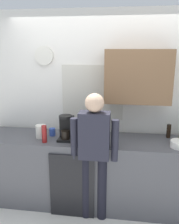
{
  "coord_description": "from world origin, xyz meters",
  "views": [
    {
      "loc": [
        0.32,
        -2.63,
        2.08
      ],
      "look_at": [
        -0.09,
        0.25,
        1.32
      ],
      "focal_mm": 38.6,
      "sensor_mm": 36.0,
      "label": 1
    }
  ],
  "objects_px": {
    "bottle_red_vinegar": "(44,134)",
    "cup_white_mug": "(101,132)",
    "storage_canister": "(41,131)",
    "person_at_sink": "(94,148)",
    "coffee_maker": "(66,129)",
    "cup_blue_mug": "(52,132)",
    "bottle_amber_beer": "(80,134)",
    "bottle_dark_sauce": "(169,131)"
  },
  "relations": [
    {
      "from": "cup_white_mug",
      "to": "storage_canister",
      "type": "height_order",
      "value": "storage_canister"
    },
    {
      "from": "coffee_maker",
      "to": "bottle_red_vinegar",
      "type": "relative_size",
      "value": 1.5
    },
    {
      "from": "coffee_maker",
      "to": "bottle_amber_beer",
      "type": "distance_m",
      "value": 0.2
    },
    {
      "from": "coffee_maker",
      "to": "cup_white_mug",
      "type": "height_order",
      "value": "coffee_maker"
    },
    {
      "from": "cup_blue_mug",
      "to": "person_at_sink",
      "type": "height_order",
      "value": "person_at_sink"
    },
    {
      "from": "coffee_maker",
      "to": "cup_white_mug",
      "type": "bearing_deg",
      "value": 27.9
    },
    {
      "from": "coffee_maker",
      "to": "person_at_sink",
      "type": "height_order",
      "value": "person_at_sink"
    },
    {
      "from": "coffee_maker",
      "to": "cup_white_mug",
      "type": "relative_size",
      "value": 3.47
    },
    {
      "from": "bottle_red_vinegar",
      "to": "cup_white_mug",
      "type": "height_order",
      "value": "bottle_red_vinegar"
    },
    {
      "from": "bottle_red_vinegar",
      "to": "storage_canister",
      "type": "relative_size",
      "value": 1.29
    },
    {
      "from": "bottle_amber_beer",
      "to": "cup_white_mug",
      "type": "xyz_separation_m",
      "value": [
        0.24,
        0.3,
        -0.07
      ]
    },
    {
      "from": "bottle_dark_sauce",
      "to": "bottle_amber_beer",
      "type": "relative_size",
      "value": 0.78
    },
    {
      "from": "bottle_amber_beer",
      "to": "person_at_sink",
      "type": "height_order",
      "value": "person_at_sink"
    },
    {
      "from": "bottle_dark_sauce",
      "to": "cup_white_mug",
      "type": "relative_size",
      "value": 1.89
    },
    {
      "from": "coffee_maker",
      "to": "storage_canister",
      "type": "bearing_deg",
      "value": 177.11
    },
    {
      "from": "cup_white_mug",
      "to": "person_at_sink",
      "type": "bearing_deg",
      "value": -94.27
    },
    {
      "from": "bottle_dark_sauce",
      "to": "person_at_sink",
      "type": "distance_m",
      "value": 1.06
    },
    {
      "from": "bottle_dark_sauce",
      "to": "cup_white_mug",
      "type": "bearing_deg",
      "value": -177.83
    },
    {
      "from": "storage_canister",
      "to": "cup_blue_mug",
      "type": "bearing_deg",
      "value": 38.79
    },
    {
      "from": "bottle_dark_sauce",
      "to": "bottle_red_vinegar",
      "type": "relative_size",
      "value": 0.82
    },
    {
      "from": "bottle_red_vinegar",
      "to": "cup_white_mug",
      "type": "relative_size",
      "value": 2.32
    },
    {
      "from": "coffee_maker",
      "to": "cup_blue_mug",
      "type": "distance_m",
      "value": 0.27
    },
    {
      "from": "bottle_amber_beer",
      "to": "person_at_sink",
      "type": "xyz_separation_m",
      "value": [
        0.21,
        -0.17,
        -0.11
      ]
    },
    {
      "from": "bottle_amber_beer",
      "to": "cup_blue_mug",
      "type": "relative_size",
      "value": 2.3
    },
    {
      "from": "cup_white_mug",
      "to": "bottle_red_vinegar",
      "type": "bearing_deg",
      "value": -151.78
    },
    {
      "from": "bottle_red_vinegar",
      "to": "bottle_amber_beer",
      "type": "relative_size",
      "value": 0.96
    },
    {
      "from": "cup_white_mug",
      "to": "bottle_amber_beer",
      "type": "bearing_deg",
      "value": -129.09
    },
    {
      "from": "bottle_dark_sauce",
      "to": "bottle_amber_beer",
      "type": "xyz_separation_m",
      "value": [
        -1.14,
        -0.33,
        0.03
      ]
    },
    {
      "from": "coffee_maker",
      "to": "cup_blue_mug",
      "type": "height_order",
      "value": "coffee_maker"
    },
    {
      "from": "bottle_amber_beer",
      "to": "coffee_maker",
      "type": "bearing_deg",
      "value": 159.07
    },
    {
      "from": "bottle_dark_sauce",
      "to": "bottle_red_vinegar",
      "type": "bearing_deg",
      "value": -165.79
    },
    {
      "from": "person_at_sink",
      "to": "bottle_amber_beer",
      "type": "bearing_deg",
      "value": 148.44
    },
    {
      "from": "coffee_maker",
      "to": "bottle_dark_sauce",
      "type": "bearing_deg",
      "value": 11.14
    },
    {
      "from": "cup_blue_mug",
      "to": "cup_white_mug",
      "type": "bearing_deg",
      "value": 9.66
    },
    {
      "from": "cup_white_mug",
      "to": "person_at_sink",
      "type": "relative_size",
      "value": 0.06
    },
    {
      "from": "bottle_red_vinegar",
      "to": "cup_blue_mug",
      "type": "height_order",
      "value": "bottle_red_vinegar"
    },
    {
      "from": "storage_canister",
      "to": "person_at_sink",
      "type": "distance_m",
      "value": 0.79
    },
    {
      "from": "bottle_dark_sauce",
      "to": "storage_canister",
      "type": "distance_m",
      "value": 1.69
    },
    {
      "from": "coffee_maker",
      "to": "bottle_dark_sauce",
      "type": "distance_m",
      "value": 1.35
    },
    {
      "from": "cup_white_mug",
      "to": "cup_blue_mug",
      "type": "xyz_separation_m",
      "value": [
        -0.65,
        -0.11,
        0.0
      ]
    },
    {
      "from": "storage_canister",
      "to": "person_at_sink",
      "type": "relative_size",
      "value": 0.11
    },
    {
      "from": "bottle_amber_beer",
      "to": "storage_canister",
      "type": "xyz_separation_m",
      "value": [
        -0.53,
        0.09,
        -0.03
      ]
    }
  ]
}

